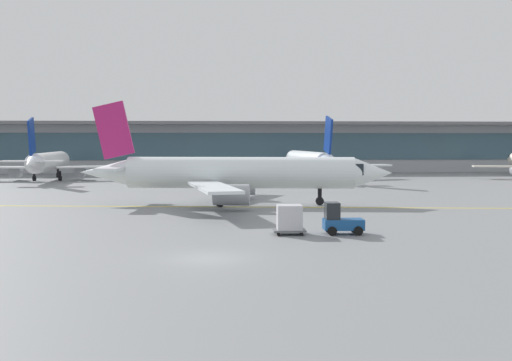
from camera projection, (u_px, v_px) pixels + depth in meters
The scene contains 8 objects.
ground_plane at pixel (207, 258), 33.37m from camera, with size 400.00×400.00×0.00m, color gray.
taxiway_centreline_stripe at pixel (242, 207), 58.82m from camera, with size 110.00×0.36×0.01m, color yellow.
terminal_concourse at pixel (211, 146), 122.95m from camera, with size 207.96×11.00×9.60m.
gate_airplane_1 at pixel (49, 162), 97.66m from camera, with size 26.03×28.02×9.28m.
gate_airplane_2 at pixel (309, 161), 99.74m from camera, with size 26.68×28.82×9.54m.
taxiing_regional_jet at pixel (237, 174), 60.64m from camera, with size 29.93×27.65×9.91m.
baggage_tug at pixel (340, 221), 41.85m from camera, with size 2.63×1.67×2.10m.
cargo_dolly_lead at pixel (289, 218), 41.69m from camera, with size 2.14×1.65×1.94m.
Camera 1 is at (0.32, -33.14, 6.18)m, focal length 44.82 mm.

